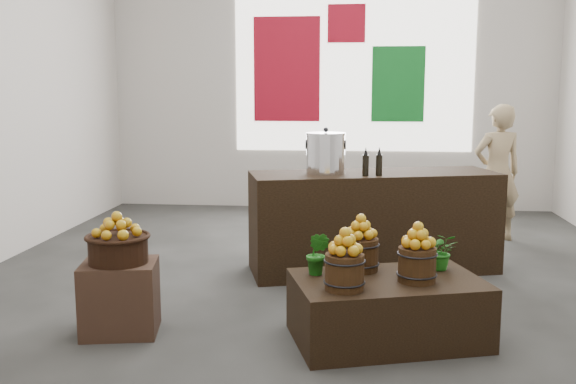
# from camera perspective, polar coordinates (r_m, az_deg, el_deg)

# --- Properties ---
(ground) EXTENTS (7.00, 7.00, 0.00)m
(ground) POSITION_cam_1_polar(r_m,az_deg,el_deg) (5.58, 2.34, -7.80)
(ground) COLOR #3C3C3A
(ground) RESTS_ON ground
(back_wall) EXTENTS (6.00, 0.04, 4.00)m
(back_wall) POSITION_cam_1_polar(r_m,az_deg,el_deg) (8.85, 3.86, 11.47)
(back_wall) COLOR beige
(back_wall) RESTS_ON ground
(back_opening) EXTENTS (3.20, 0.02, 2.40)m
(back_opening) POSITION_cam_1_polar(r_m,az_deg,el_deg) (8.83, 5.84, 11.45)
(back_opening) COLOR white
(back_opening) RESTS_ON back_wall
(deco_red_left) EXTENTS (0.90, 0.04, 1.40)m
(deco_red_left) POSITION_cam_1_polar(r_m,az_deg,el_deg) (8.86, -0.11, 10.84)
(deco_red_left) COLOR maroon
(deco_red_left) RESTS_ON back_wall
(deco_green_right) EXTENTS (0.70, 0.04, 1.00)m
(deco_green_right) POSITION_cam_1_polar(r_m,az_deg,el_deg) (8.83, 9.76, 9.42)
(deco_green_right) COLOR #0F6520
(deco_green_right) RESTS_ON back_wall
(deco_red_upper) EXTENTS (0.50, 0.04, 0.50)m
(deco_red_upper) POSITION_cam_1_polar(r_m,az_deg,el_deg) (8.85, 5.22, 14.70)
(deco_red_upper) COLOR maroon
(deco_red_upper) RESTS_ON back_wall
(crate) EXTENTS (0.55, 0.48, 0.49)m
(crate) POSITION_cam_1_polar(r_m,az_deg,el_deg) (4.49, -14.69, -9.08)
(crate) COLOR #452D20
(crate) RESTS_ON ground
(wicker_basket) EXTENTS (0.39, 0.39, 0.18)m
(wicker_basket) POSITION_cam_1_polar(r_m,az_deg,el_deg) (4.40, -14.86, -4.97)
(wicker_basket) COLOR black
(wicker_basket) RESTS_ON crate
(apples_in_basket) EXTENTS (0.30, 0.30, 0.16)m
(apples_in_basket) POSITION_cam_1_polar(r_m,az_deg,el_deg) (4.36, -14.95, -2.80)
(apples_in_basket) COLOR #A72405
(apples_in_basket) RESTS_ON wicker_basket
(display_table) EXTENTS (1.36, 1.05, 0.41)m
(display_table) POSITION_cam_1_polar(r_m,az_deg,el_deg) (4.28, 8.82, -10.27)
(display_table) COLOR black
(display_table) RESTS_ON ground
(apple_bucket_front_left) EXTENTS (0.24, 0.24, 0.22)m
(apple_bucket_front_left) POSITION_cam_1_polar(r_m,az_deg,el_deg) (3.94, 5.04, -7.09)
(apple_bucket_front_left) COLOR #3B2410
(apple_bucket_front_left) RESTS_ON display_table
(apples_in_bucket_front_left) EXTENTS (0.18, 0.18, 0.16)m
(apples_in_bucket_front_left) POSITION_cam_1_polar(r_m,az_deg,el_deg) (3.89, 5.08, -4.38)
(apples_in_bucket_front_left) COLOR #A72405
(apples_in_bucket_front_left) RESTS_ON apple_bucket_front_left
(apple_bucket_front_right) EXTENTS (0.24, 0.24, 0.22)m
(apple_bucket_front_right) POSITION_cam_1_polar(r_m,az_deg,el_deg) (4.16, 11.39, -6.34)
(apple_bucket_front_right) COLOR #3B2410
(apple_bucket_front_right) RESTS_ON display_table
(apples_in_bucket_front_right) EXTENTS (0.18, 0.18, 0.16)m
(apples_in_bucket_front_right) POSITION_cam_1_polar(r_m,az_deg,el_deg) (4.12, 11.48, -3.78)
(apples_in_bucket_front_right) COLOR #A72405
(apples_in_bucket_front_right) RESTS_ON apple_bucket_front_right
(apple_bucket_rear) EXTENTS (0.24, 0.24, 0.22)m
(apple_bucket_rear) POSITION_cam_1_polar(r_m,az_deg,el_deg) (4.36, 6.45, -5.53)
(apple_bucket_rear) COLOR #3B2410
(apple_bucket_rear) RESTS_ON display_table
(apples_in_bucket_rear) EXTENTS (0.18, 0.18, 0.16)m
(apples_in_bucket_rear) POSITION_cam_1_polar(r_m,az_deg,el_deg) (4.31, 6.50, -3.08)
(apples_in_bucket_rear) COLOR #A72405
(apples_in_bucket_rear) RESTS_ON apple_bucket_rear
(herb_garnish_right) EXTENTS (0.27, 0.24, 0.26)m
(herb_garnish_right) POSITION_cam_1_polar(r_m,az_deg,el_deg) (4.47, 13.43, -5.13)
(herb_garnish_right) COLOR #175E13
(herb_garnish_right) RESTS_ON display_table
(herb_garnish_left) EXTENTS (0.20, 0.18, 0.29)m
(herb_garnish_left) POSITION_cam_1_polar(r_m,az_deg,el_deg) (4.22, 2.67, -5.48)
(herb_garnish_left) COLOR #175E13
(herb_garnish_left) RESTS_ON display_table
(counter) EXTENTS (2.29, 1.26, 0.89)m
(counter) POSITION_cam_1_polar(r_m,az_deg,el_deg) (5.82, 7.60, -2.63)
(counter) COLOR black
(counter) RESTS_ON ground
(stock_pot_left) EXTENTS (0.34, 0.34, 0.34)m
(stock_pot_left) POSITION_cam_1_polar(r_m,az_deg,el_deg) (5.62, 3.36, 3.36)
(stock_pot_left) COLOR silver
(stock_pot_left) RESTS_ON counter
(oil_cruets) EXTENTS (0.17, 0.10, 0.25)m
(oil_cruets) POSITION_cam_1_polar(r_m,az_deg,el_deg) (5.53, 8.40, 2.73)
(oil_cruets) COLOR black
(oil_cruets) RESTS_ON counter
(shopper) EXTENTS (0.61, 0.48, 1.47)m
(shopper) POSITION_cam_1_polar(r_m,az_deg,el_deg) (7.26, 18.09, 1.61)
(shopper) COLOR #9D8560
(shopper) RESTS_ON ground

